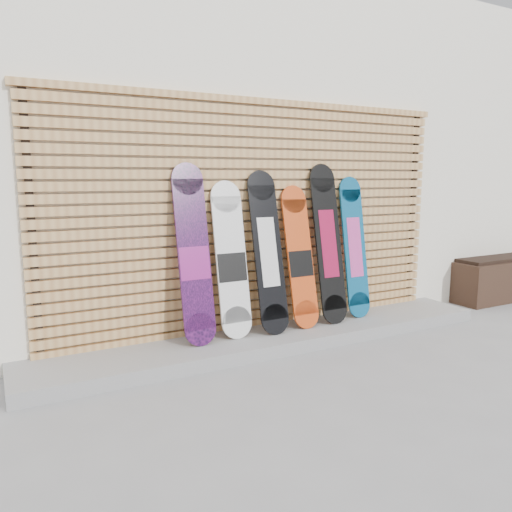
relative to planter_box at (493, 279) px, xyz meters
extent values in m
plane|color=gray|center=(-3.21, -0.85, -0.27)|extent=(80.00, 80.00, 0.00)
cube|color=white|center=(-2.71, 2.65, 1.53)|extent=(12.00, 5.00, 3.60)
cube|color=gray|center=(-3.36, -0.17, -0.21)|extent=(4.60, 0.70, 0.12)
cube|color=tan|center=(-3.36, 0.12, -0.14)|extent=(4.20, 0.05, 0.08)
cube|color=tan|center=(-3.36, 0.12, -0.04)|extent=(4.20, 0.05, 0.08)
cube|color=tan|center=(-3.36, 0.12, 0.06)|extent=(4.20, 0.05, 0.07)
cube|color=tan|center=(-3.36, 0.12, 0.15)|extent=(4.20, 0.05, 0.07)
cube|color=tan|center=(-3.36, 0.12, 0.25)|extent=(4.20, 0.05, 0.07)
cube|color=tan|center=(-3.36, 0.12, 0.35)|extent=(4.20, 0.05, 0.07)
cube|color=tan|center=(-3.36, 0.12, 0.45)|extent=(4.20, 0.05, 0.07)
cube|color=tan|center=(-3.36, 0.12, 0.54)|extent=(4.20, 0.05, 0.07)
cube|color=tan|center=(-3.36, 0.12, 0.64)|extent=(4.20, 0.05, 0.07)
cube|color=tan|center=(-3.36, 0.12, 0.74)|extent=(4.20, 0.05, 0.08)
cube|color=tan|center=(-3.36, 0.12, 0.83)|extent=(4.20, 0.05, 0.08)
cube|color=tan|center=(-3.36, 0.12, 0.93)|extent=(4.20, 0.05, 0.08)
cube|color=tan|center=(-3.36, 0.12, 1.03)|extent=(4.20, 0.05, 0.08)
cube|color=tan|center=(-3.36, 0.12, 1.12)|extent=(4.20, 0.05, 0.08)
cube|color=tan|center=(-3.36, 0.12, 1.22)|extent=(4.20, 0.05, 0.08)
cube|color=tan|center=(-3.36, 0.12, 1.32)|extent=(4.20, 0.05, 0.08)
cube|color=tan|center=(-3.36, 0.12, 1.42)|extent=(4.20, 0.05, 0.08)
cube|color=tan|center=(-3.36, 0.12, 1.51)|extent=(4.20, 0.05, 0.08)
cube|color=tan|center=(-3.36, 0.12, 1.61)|extent=(4.20, 0.05, 0.08)
cube|color=tan|center=(-3.36, 0.12, 1.71)|extent=(4.20, 0.05, 0.08)
cube|color=tan|center=(-3.36, 0.12, 1.80)|extent=(4.20, 0.05, 0.08)
cube|color=tan|center=(-3.36, 0.12, 1.90)|extent=(4.20, 0.05, 0.08)
cube|color=black|center=(-5.38, 0.14, 0.84)|extent=(0.06, 0.04, 2.23)
cube|color=black|center=(-1.34, 0.14, 0.84)|extent=(0.06, 0.04, 2.23)
cube|color=tan|center=(-3.36, 0.12, 1.99)|extent=(4.26, 0.07, 0.06)
cube|color=black|center=(0.00, 0.00, -0.02)|extent=(1.24, 0.52, 0.52)
cube|color=black|center=(0.00, 0.00, 0.26)|extent=(1.14, 0.41, 0.04)
cube|color=black|center=(-4.12, -0.07, 0.63)|extent=(0.29, 0.27, 1.30)
cylinder|color=black|center=(-4.12, -0.19, -0.01)|extent=(0.29, 0.08, 0.29)
cylinder|color=black|center=(-4.12, 0.06, 1.28)|extent=(0.29, 0.08, 0.29)
cube|color=#8E1C77|center=(-4.12, -0.08, 0.55)|extent=(0.27, 0.08, 0.29)
cube|color=white|center=(-3.75, -0.06, 0.55)|extent=(0.30, 0.24, 1.13)
cylinder|color=white|center=(-3.75, -0.16, -0.01)|extent=(0.30, 0.08, 0.30)
cylinder|color=white|center=(-3.75, 0.05, 1.12)|extent=(0.30, 0.08, 0.30)
cube|color=black|center=(-3.75, -0.07, 0.48)|extent=(0.28, 0.08, 0.26)
cube|color=black|center=(-3.39, -0.09, 0.60)|extent=(0.29, 0.30, 1.23)
cylinder|color=black|center=(-3.39, -0.23, -0.01)|extent=(0.29, 0.08, 0.29)
cylinder|color=black|center=(-3.39, 0.05, 1.22)|extent=(0.29, 0.08, 0.29)
cube|color=silver|center=(-3.39, -0.09, 0.60)|extent=(0.18, 0.17, 0.64)
cube|color=#CB4515|center=(-3.02, -0.08, 0.53)|extent=(0.28, 0.28, 1.10)
cylinder|color=#CB4515|center=(-3.02, -0.20, -0.02)|extent=(0.28, 0.08, 0.27)
cylinder|color=#CB4515|center=(-3.02, 0.05, 1.08)|extent=(0.28, 0.08, 0.27)
cube|color=black|center=(-3.02, -0.09, 0.46)|extent=(0.26, 0.08, 0.25)
cube|color=black|center=(-2.69, -0.08, 0.64)|extent=(0.29, 0.29, 1.30)
cylinder|color=black|center=(-2.69, -0.21, -0.01)|extent=(0.29, 0.08, 0.29)
cylinder|color=black|center=(-2.69, 0.05, 1.28)|extent=(0.29, 0.08, 0.29)
cube|color=maroon|center=(-2.69, -0.08, 0.64)|extent=(0.18, 0.16, 0.67)
cube|color=#0C517B|center=(-2.33, -0.05, 0.57)|extent=(0.27, 0.23, 1.19)
cylinder|color=#0C517B|center=(-2.33, -0.15, -0.02)|extent=(0.27, 0.07, 0.27)
cylinder|color=#0C517B|center=(-2.33, 0.06, 1.17)|extent=(0.27, 0.07, 0.27)
cube|color=#DE4EA7|center=(-2.33, -0.05, 0.57)|extent=(0.17, 0.13, 0.61)
camera|label=1|loc=(-5.66, -4.09, 1.30)|focal=35.00mm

